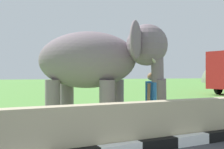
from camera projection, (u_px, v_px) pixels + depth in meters
barrier_parapet at (154, 124)px, 5.87m from camera, size 28.00×0.36×1.00m
elephant at (97, 62)px, 7.87m from camera, size 3.85×3.81×3.01m
person_handler at (151, 97)px, 7.92m from camera, size 0.56×0.49×1.66m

